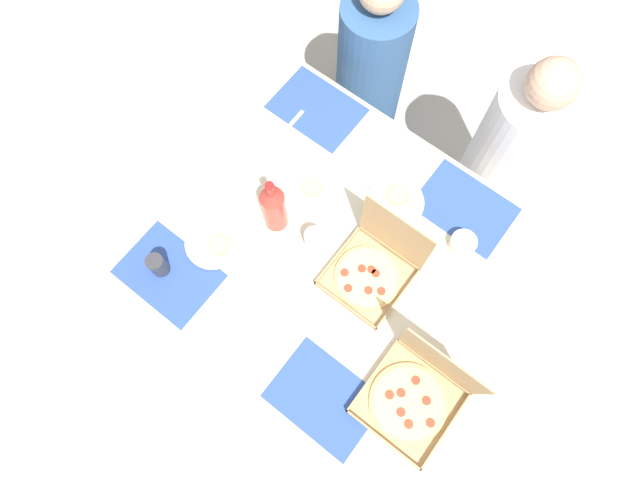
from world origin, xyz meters
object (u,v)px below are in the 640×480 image
Objects in this scene: pizza_box_center at (373,268)px; diner_right_seat at (503,157)px; plate_near_right at (311,193)px; cup_red at (158,265)px; condiment_bowl at (463,243)px; soda_bottle at (274,207)px; plate_far_right at (395,202)px; cup_clear_right at (314,240)px; pizza_box_corner_right at (415,394)px; diner_left_seat at (370,75)px; plate_middle at (215,243)px.

pizza_box_center is 0.89m from diner_right_seat.
plate_near_right is 1.93× the size of cup_red.
plate_near_right is at bearing -162.65° from condiment_bowl.
soda_bottle is 0.72m from condiment_bowl.
diner_right_seat is at bearing 55.20° from plate_near_right.
pizza_box_center is 0.39m from plate_near_right.
plate_far_right is 0.48m from soda_bottle.
pizza_box_center is at bearing 11.47° from cup_clear_right.
condiment_bowl is at bearing 106.29° from pizza_box_corner_right.
diner_left_seat is (-0.36, 0.89, -0.27)m from cup_clear_right.
condiment_bowl is 0.09× the size of diner_right_seat.
plate_near_right is 0.21m from cup_clear_right.
soda_bottle is at bearing -102.41° from plate_near_right.
condiment_bowl is (-0.16, 0.56, -0.03)m from pizza_box_corner_right.
cup_clear_right is at bearing 3.72° from soda_bottle.
diner_left_seat is at bearing 106.82° from plate_near_right.
plate_far_right is 0.33m from plate_near_right.
diner_left_seat is at bearing 88.59° from cup_red.
plate_middle is at bearing -87.04° from diner_left_seat.
cup_red is at bearing -113.56° from plate_near_right.
pizza_box_corner_right is 0.91m from plate_middle.
cup_clear_right reaches higher than condiment_bowl.
pizza_box_center is 0.24m from cup_clear_right.
plate_near_right is at bearing 163.78° from pizza_box_center.
diner_right_seat reaches higher than cup_clear_right.
cup_red reaches higher than condiment_bowl.
pizza_box_center is 3.19× the size of condiment_bowl.
pizza_box_center is 1.41× the size of plate_far_right.
condiment_bowl reaches higher than plate_near_right.
soda_bottle is 0.98m from diner_left_seat.
plate_far_right is at bearing -112.18° from diner_right_seat.
plate_middle is (-0.54, -0.27, -0.04)m from pizza_box_center.
plate_near_right is at bearing -73.18° from diner_left_seat.
pizza_box_center reaches higher than plate_middle.
diner_right_seat is (-0.07, 0.55, -0.23)m from condiment_bowl.
plate_far_right is 0.30m from condiment_bowl.
plate_far_right is (0.44, 0.56, 0.00)m from plate_middle.
cup_red is 1.09× the size of condiment_bowl.
cup_red is (-0.25, -0.58, 0.04)m from plate_near_right.
pizza_box_corner_right is at bearing -73.71° from condiment_bowl.
diner_right_seat is at bearing 67.82° from plate_far_right.
diner_left_seat is 0.73m from diner_right_seat.
diner_right_seat is (-0.24, 1.11, -0.25)m from pizza_box_corner_right.
soda_bottle is 1.10m from diner_right_seat.
plate_middle is 1.32m from diner_right_seat.
soda_bottle is 0.19m from cup_clear_right.
plate_far_right is at bearing 54.69° from cup_red.
plate_middle is 0.98× the size of plate_far_right.
pizza_box_corner_right is 0.46m from pizza_box_center.
diner_right_seat reaches higher than pizza_box_corner_right.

